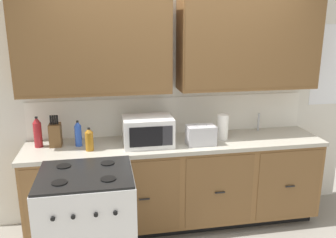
# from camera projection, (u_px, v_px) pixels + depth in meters

# --- Properties ---
(wall_unit) EXTENTS (4.18, 0.40, 2.57)m
(wall_unit) POSITION_uv_depth(u_px,v_px,m) (173.00, 66.00, 3.54)
(wall_unit) COLOR silver
(wall_unit) RESTS_ON ground_plane
(counter_run) EXTENTS (3.01, 0.64, 0.94)m
(counter_run) POSITION_uv_depth(u_px,v_px,m) (177.00, 183.00, 3.67)
(counter_run) COLOR black
(counter_run) RESTS_ON ground_plane
(stove_range) EXTENTS (0.76, 0.68, 0.95)m
(stove_range) POSITION_uv_depth(u_px,v_px,m) (89.00, 225.00, 2.92)
(stove_range) COLOR white
(stove_range) RESTS_ON ground_plane
(microwave) EXTENTS (0.48, 0.37, 0.28)m
(microwave) POSITION_uv_depth(u_px,v_px,m) (148.00, 131.00, 3.42)
(microwave) COLOR white
(microwave) RESTS_ON counter_run
(toaster) EXTENTS (0.28, 0.18, 0.19)m
(toaster) POSITION_uv_depth(u_px,v_px,m) (201.00, 135.00, 3.45)
(toaster) COLOR #B7B7BC
(toaster) RESTS_ON counter_run
(knife_block) EXTENTS (0.11, 0.14, 0.31)m
(knife_block) POSITION_uv_depth(u_px,v_px,m) (55.00, 135.00, 3.40)
(knife_block) COLOR brown
(knife_block) RESTS_ON counter_run
(sink_faucet) EXTENTS (0.02, 0.02, 0.20)m
(sink_faucet) POSITION_uv_depth(u_px,v_px,m) (258.00, 122.00, 3.89)
(sink_faucet) COLOR #B2B5BA
(sink_faucet) RESTS_ON counter_run
(paper_towel_roll) EXTENTS (0.12, 0.12, 0.26)m
(paper_towel_roll) POSITION_uv_depth(u_px,v_px,m) (222.00, 127.00, 3.60)
(paper_towel_roll) COLOR white
(paper_towel_roll) RESTS_ON counter_run
(bottle_amber) EXTENTS (0.08, 0.08, 0.22)m
(bottle_amber) POSITION_uv_depth(u_px,v_px,m) (89.00, 139.00, 3.27)
(bottle_amber) COLOR #9E6619
(bottle_amber) RESTS_ON counter_run
(bottle_blue) EXTENTS (0.07, 0.07, 0.25)m
(bottle_blue) POSITION_uv_depth(u_px,v_px,m) (78.00, 134.00, 3.39)
(bottle_blue) COLOR blue
(bottle_blue) RESTS_ON counter_run
(bottle_red) EXTENTS (0.08, 0.08, 0.30)m
(bottle_red) POSITION_uv_depth(u_px,v_px,m) (38.00, 132.00, 3.36)
(bottle_red) COLOR maroon
(bottle_red) RESTS_ON counter_run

